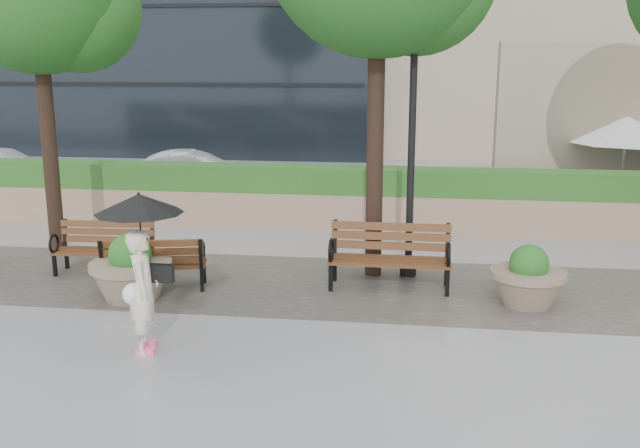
# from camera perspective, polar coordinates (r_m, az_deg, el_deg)

# --- Properties ---
(ground) EXTENTS (100.00, 100.00, 0.00)m
(ground) POSITION_cam_1_polar(r_m,az_deg,el_deg) (9.15, -9.54, -10.37)
(ground) COLOR gray
(ground) RESTS_ON ground
(cobble_strip) EXTENTS (28.00, 3.20, 0.01)m
(cobble_strip) POSITION_cam_1_polar(r_m,az_deg,el_deg) (11.86, -5.29, -4.67)
(cobble_strip) COLOR #383330
(cobble_strip) RESTS_ON ground
(hedge_wall) EXTENTS (24.00, 0.80, 1.35)m
(hedge_wall) POSITION_cam_1_polar(r_m,az_deg,el_deg) (15.50, -2.04, 2.14)
(hedge_wall) COLOR #997C62
(hedge_wall) RESTS_ON ground
(asphalt_street) EXTENTS (40.00, 7.00, 0.00)m
(asphalt_street) POSITION_cam_1_polar(r_m,az_deg,el_deg) (19.51, -0.04, 2.46)
(asphalt_street) COLOR black
(asphalt_street) RESTS_ON ground
(bench_1) EXTENTS (1.68, 0.72, 0.88)m
(bench_1) POSITION_cam_1_polar(r_m,az_deg,el_deg) (12.76, -16.86, -2.71)
(bench_1) COLOR #563419
(bench_1) RESTS_ON ground
(bench_2) EXTENTS (1.70, 0.97, 0.86)m
(bench_2) POSITION_cam_1_polar(r_m,az_deg,el_deg) (11.73, -13.08, -3.88)
(bench_2) COLOR #563419
(bench_2) RESTS_ON ground
(bench_3) EXTENTS (1.94, 0.78, 1.03)m
(bench_3) POSITION_cam_1_polar(r_m,az_deg,el_deg) (11.48, 5.57, -3.71)
(bench_3) COLOR #563419
(bench_3) RESTS_ON ground
(planter_left) EXTENTS (1.25, 1.25, 1.04)m
(planter_left) POSITION_cam_1_polar(r_m,az_deg,el_deg) (11.25, -14.87, -3.91)
(planter_left) COLOR #7F6B56
(planter_left) RESTS_ON ground
(planter_right) EXTENTS (1.12, 1.12, 0.94)m
(planter_right) POSITION_cam_1_polar(r_m,az_deg,el_deg) (11.09, 16.29, -4.47)
(planter_right) COLOR #7F6B56
(planter_right) RESTS_ON ground
(lamppost) EXTENTS (0.28, 0.28, 4.39)m
(lamppost) POSITION_cam_1_polar(r_m,az_deg,el_deg) (11.85, 7.30, 4.90)
(lamppost) COLOR black
(lamppost) RESTS_ON ground
(patio_umb_white) EXTENTS (2.50, 2.50, 2.30)m
(patio_umb_white) POSITION_cam_1_polar(r_m,az_deg,el_deg) (18.01, 23.30, 6.89)
(patio_umb_white) COLOR black
(patio_umb_white) RESTS_ON ground
(car_left) EXTENTS (4.41, 2.38, 1.21)m
(car_left) POSITION_cam_1_polar(r_m,az_deg,el_deg) (21.42, -24.10, 3.91)
(car_left) COLOR silver
(car_left) RESTS_ON ground
(car_right) EXTENTS (3.80, 1.95, 1.19)m
(car_right) POSITION_cam_1_polar(r_m,az_deg,el_deg) (19.41, -10.04, 3.99)
(car_right) COLOR silver
(car_right) RESTS_ON ground
(pedestrian) EXTENTS (1.09, 1.09, 2.00)m
(pedestrian) POSITION_cam_1_polar(r_m,az_deg,el_deg) (9.09, -14.08, -2.59)
(pedestrian) COLOR beige
(pedestrian) RESTS_ON ground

